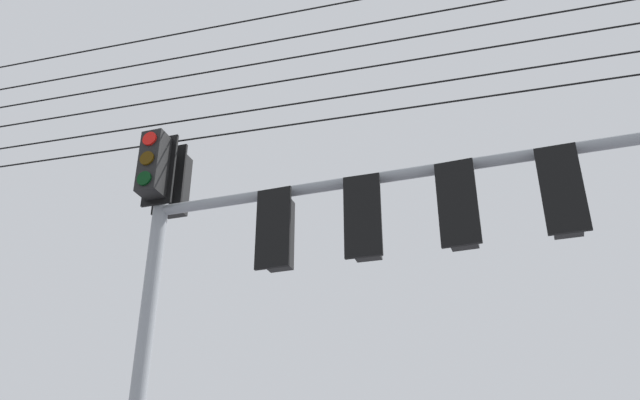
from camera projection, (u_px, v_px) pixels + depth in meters
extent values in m
cylinder|color=gray|center=(138.00, 400.00, 7.65)|extent=(0.20, 0.20, 5.76)
cylinder|color=gray|center=(393.00, 176.00, 7.89)|extent=(6.23, 1.16, 0.14)
cube|color=black|center=(176.00, 185.00, 9.25)|extent=(0.34, 0.34, 0.90)
cube|color=black|center=(170.00, 179.00, 9.11)|extent=(0.44, 0.11, 1.04)
cylinder|color=red|center=(183.00, 171.00, 9.53)|extent=(0.20, 0.06, 0.20)
cylinder|color=#3C2703|center=(181.00, 190.00, 9.39)|extent=(0.20, 0.06, 0.20)
cylinder|color=black|center=(179.00, 209.00, 9.26)|extent=(0.20, 0.06, 0.20)
cube|color=black|center=(153.00, 164.00, 8.74)|extent=(0.34, 0.34, 0.90)
cube|color=black|center=(160.00, 170.00, 8.89)|extent=(0.44, 0.11, 1.04)
cylinder|color=red|center=(150.00, 139.00, 8.74)|extent=(0.20, 0.06, 0.20)
cylinder|color=#3C2703|center=(147.00, 158.00, 8.60)|extent=(0.20, 0.06, 0.20)
cylinder|color=black|center=(144.00, 178.00, 8.47)|extent=(0.20, 0.06, 0.20)
cube|color=black|center=(279.00, 233.00, 8.04)|extent=(0.34, 0.34, 0.90)
cube|color=black|center=(273.00, 227.00, 7.90)|extent=(0.44, 0.10, 1.04)
cylinder|color=red|center=(284.00, 216.00, 8.31)|extent=(0.20, 0.06, 0.20)
cylinder|color=#3C2703|center=(284.00, 238.00, 8.18)|extent=(0.20, 0.06, 0.20)
cylinder|color=black|center=(283.00, 260.00, 8.04)|extent=(0.20, 0.06, 0.20)
cube|color=black|center=(366.00, 221.00, 7.74)|extent=(0.35, 0.35, 0.90)
cube|color=black|center=(362.00, 215.00, 7.59)|extent=(0.44, 0.12, 1.04)
cylinder|color=red|center=(368.00, 204.00, 8.02)|extent=(0.20, 0.07, 0.20)
cylinder|color=#3C2703|center=(369.00, 227.00, 7.88)|extent=(0.20, 0.07, 0.20)
cylinder|color=black|center=(370.00, 250.00, 7.74)|extent=(0.20, 0.07, 0.20)
cube|color=black|center=(460.00, 209.00, 7.44)|extent=(0.33, 0.33, 0.90)
cube|color=black|center=(457.00, 202.00, 7.30)|extent=(0.44, 0.09, 1.04)
cylinder|color=red|center=(460.00, 191.00, 7.71)|extent=(0.20, 0.05, 0.20)
cylinder|color=#3C2703|center=(462.00, 215.00, 7.58)|extent=(0.20, 0.05, 0.20)
cylinder|color=black|center=(465.00, 238.00, 7.44)|extent=(0.20, 0.05, 0.20)
cube|color=black|center=(562.00, 195.00, 7.14)|extent=(0.34, 0.34, 0.90)
cube|color=black|center=(562.00, 188.00, 7.00)|extent=(0.44, 0.10, 1.04)
cylinder|color=red|center=(558.00, 178.00, 7.42)|extent=(0.20, 0.06, 0.20)
cylinder|color=#3C2703|center=(562.00, 201.00, 7.28)|extent=(0.20, 0.06, 0.20)
cylinder|color=black|center=(567.00, 226.00, 7.14)|extent=(0.20, 0.06, 0.20)
cylinder|color=black|center=(275.00, 127.00, 8.85)|extent=(33.94, 7.00, 0.46)
cylinder|color=black|center=(276.00, 107.00, 9.00)|extent=(33.94, 7.00, 0.46)
cylinder|color=black|center=(277.00, 82.00, 9.19)|extent=(33.94, 7.00, 0.46)
cylinder|color=black|center=(277.00, 60.00, 9.36)|extent=(33.94, 7.00, 0.46)
cylinder|color=black|center=(278.00, 40.00, 9.52)|extent=(33.94, 7.00, 0.46)
cylinder|color=black|center=(279.00, 15.00, 9.74)|extent=(33.94, 7.00, 0.46)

